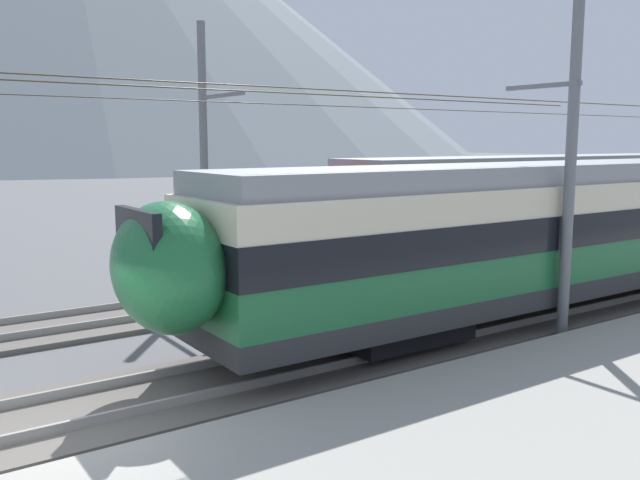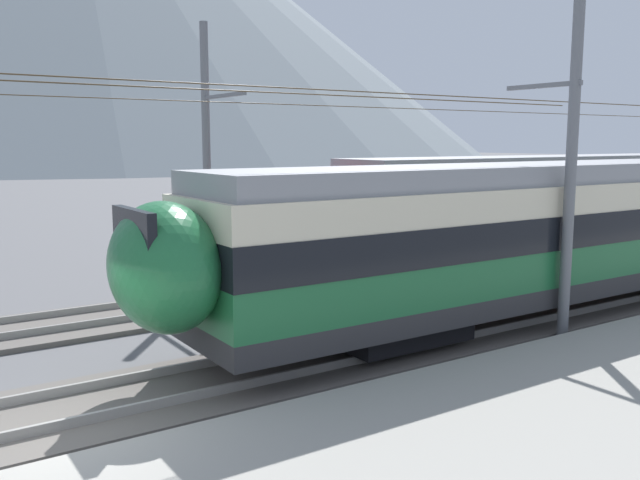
{
  "view_description": "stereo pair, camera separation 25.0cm",
  "coord_description": "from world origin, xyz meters",
  "px_view_note": "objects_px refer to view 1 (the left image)",
  "views": [
    {
      "loc": [
        -2.0,
        -9.49,
        4.39
      ],
      "look_at": [
        6.97,
        3.6,
        2.07
      ],
      "focal_mm": 38.13,
      "sensor_mm": 36.0,
      "label": 1
    },
    {
      "loc": [
        -1.79,
        -9.62,
        4.39
      ],
      "look_at": [
        6.97,
        3.6,
        2.07
      ],
      "focal_mm": 38.13,
      "sensor_mm": 36.0,
      "label": 2
    }
  ],
  "objects_px": {
    "train_far_track": "(632,192)",
    "catenary_mast_mid": "(566,157)",
    "train_near_platform": "(578,225)",
    "catenary_mast_far_side": "(207,152)"
  },
  "relations": [
    {
      "from": "train_near_platform",
      "to": "catenary_mast_far_side",
      "type": "height_order",
      "value": "catenary_mast_far_side"
    },
    {
      "from": "train_far_track",
      "to": "train_near_platform",
      "type": "bearing_deg",
      "value": -154.67
    },
    {
      "from": "train_far_track",
      "to": "catenary_mast_far_side",
      "type": "distance_m",
      "value": 18.87
    },
    {
      "from": "train_far_track",
      "to": "catenary_mast_far_side",
      "type": "relative_size",
      "value": 0.68
    },
    {
      "from": "train_far_track",
      "to": "catenary_mast_mid",
      "type": "height_order",
      "value": "catenary_mast_mid"
    },
    {
      "from": "catenary_mast_mid",
      "to": "train_far_track",
      "type": "bearing_deg",
      "value": 26.01
    },
    {
      "from": "train_near_platform",
      "to": "catenary_mast_mid",
      "type": "height_order",
      "value": "catenary_mast_mid"
    },
    {
      "from": "train_near_platform",
      "to": "catenary_mast_mid",
      "type": "distance_m",
      "value": 3.67
    },
    {
      "from": "catenary_mast_mid",
      "to": "catenary_mast_far_side",
      "type": "relative_size",
      "value": 1.0
    },
    {
      "from": "train_far_track",
      "to": "catenary_mast_mid",
      "type": "relative_size",
      "value": 0.68
    }
  ]
}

